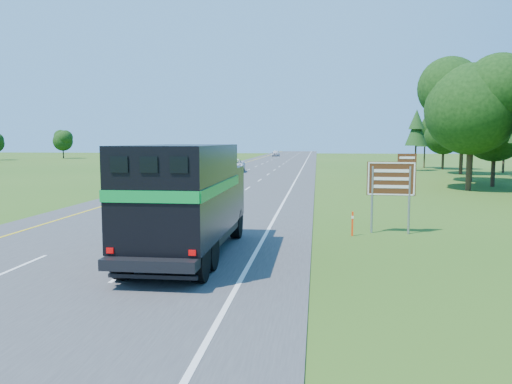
{
  "coord_description": "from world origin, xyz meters",
  "views": [
    {
      "loc": [
        7.67,
        -12.78,
        4.09
      ],
      "look_at": [
        4.51,
        13.05,
        1.4
      ],
      "focal_mm": 35.0,
      "sensor_mm": 36.0,
      "label": 1
    }
  ],
  "objects_px": {
    "horse_truck": "(187,197)",
    "far_car": "(276,153)",
    "exit_sign": "(392,182)",
    "white_suv": "(233,165)"
  },
  "relations": [
    {
      "from": "exit_sign",
      "to": "white_suv",
      "type": "bearing_deg",
      "value": 111.34
    },
    {
      "from": "horse_truck",
      "to": "exit_sign",
      "type": "distance_m",
      "value": 9.54
    },
    {
      "from": "white_suv",
      "to": "far_car",
      "type": "xyz_separation_m",
      "value": [
        0.09,
        66.24,
        -0.07
      ]
    },
    {
      "from": "horse_truck",
      "to": "white_suv",
      "type": "distance_m",
      "value": 47.59
    },
    {
      "from": "far_car",
      "to": "exit_sign",
      "type": "xyz_separation_m",
      "value": [
        14.0,
        -107.79,
        1.48
      ]
    },
    {
      "from": "horse_truck",
      "to": "far_car",
      "type": "bearing_deg",
      "value": 93.0
    },
    {
      "from": "horse_truck",
      "to": "far_car",
      "type": "xyz_separation_m",
      "value": [
        -6.27,
        113.38,
        -1.31
      ]
    },
    {
      "from": "horse_truck",
      "to": "white_suv",
      "type": "xyz_separation_m",
      "value": [
        -6.36,
        47.14,
        -1.24
      ]
    },
    {
      "from": "horse_truck",
      "to": "exit_sign",
      "type": "height_order",
      "value": "horse_truck"
    },
    {
      "from": "horse_truck",
      "to": "white_suv",
      "type": "height_order",
      "value": "horse_truck"
    }
  ]
}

